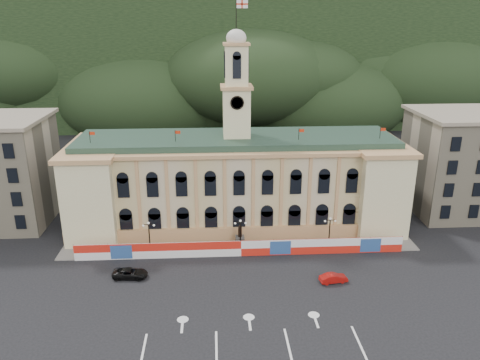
{
  "coord_description": "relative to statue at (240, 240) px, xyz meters",
  "views": [
    {
      "loc": [
        -3.87,
        -48.52,
        34.53
      ],
      "look_at": [
        0.01,
        18.0,
        11.25
      ],
      "focal_mm": 35.0,
      "sensor_mm": 36.0,
      "label": 1
    }
  ],
  "objects": [
    {
      "name": "pavement",
      "position": [
        0.0,
        -0.25,
        -1.11
      ],
      "size": [
        56.0,
        5.5,
        0.16
      ],
      "primitive_type": "cube",
      "color": "slate",
      "rests_on": "ground"
    },
    {
      "name": "red_sedan",
      "position": [
        12.22,
        -11.24,
        -0.55
      ],
      "size": [
        2.56,
        4.3,
        1.28
      ],
      "primitive_type": "imported",
      "rotation": [
        0.0,
        0.0,
        1.73
      ],
      "color": "#A00E0B",
      "rests_on": "ground"
    },
    {
      "name": "side_building_right",
      "position": [
        43.0,
        12.93,
        8.14
      ],
      "size": [
        21.0,
        17.0,
        18.6
      ],
      "color": "#B3A78A",
      "rests_on": "ground"
    },
    {
      "name": "statue",
      "position": [
        0.0,
        0.0,
        0.0
      ],
      "size": [
        1.4,
        1.4,
        3.72
      ],
      "color": "#595651",
      "rests_on": "ground"
    },
    {
      "name": "lamp_right",
      "position": [
        14.0,
        -1.0,
        1.89
      ],
      "size": [
        1.96,
        0.44,
        5.15
      ],
      "color": "black",
      "rests_on": "ground"
    },
    {
      "name": "lane_markings",
      "position": [
        0.0,
        -23.0,
        -1.18
      ],
      "size": [
        26.0,
        10.0,
        0.02
      ],
      "primitive_type": null,
      "color": "white",
      "rests_on": "ground"
    },
    {
      "name": "city_hall",
      "position": [
        0.0,
        9.63,
        6.66
      ],
      "size": [
        56.2,
        17.6,
        37.1
      ],
      "color": "#C6B58F",
      "rests_on": "ground"
    },
    {
      "name": "lamp_center",
      "position": [
        0.0,
        -1.0,
        1.89
      ],
      "size": [
        1.96,
        0.44,
        5.15
      ],
      "color": "black",
      "rests_on": "ground"
    },
    {
      "name": "lamp_left",
      "position": [
        -14.0,
        -1.0,
        1.89
      ],
      "size": [
        1.96,
        0.44,
        5.15
      ],
      "color": "black",
      "rests_on": "ground"
    },
    {
      "name": "hoarding_fence",
      "position": [
        0.06,
        -2.93,
        0.06
      ],
      "size": [
        50.0,
        0.44,
        2.5
      ],
      "color": "red",
      "rests_on": "ground"
    },
    {
      "name": "hill_ridge",
      "position": [
        0.03,
        103.99,
        18.3
      ],
      "size": [
        230.0,
        80.0,
        64.0
      ],
      "color": "black",
      "rests_on": "ground"
    },
    {
      "name": "black_suv",
      "position": [
        -15.88,
        -8.38,
        -0.51
      ],
      "size": [
        2.91,
        5.16,
        1.35
      ],
      "primitive_type": "imported",
      "rotation": [
        0.0,
        0.0,
        1.5
      ],
      "color": "black",
      "rests_on": "ground"
    },
    {
      "name": "ground",
      "position": [
        0.0,
        -18.0,
        -1.19
      ],
      "size": [
        260.0,
        260.0,
        0.0
      ],
      "primitive_type": "plane",
      "color": "black",
      "rests_on": "ground"
    }
  ]
}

